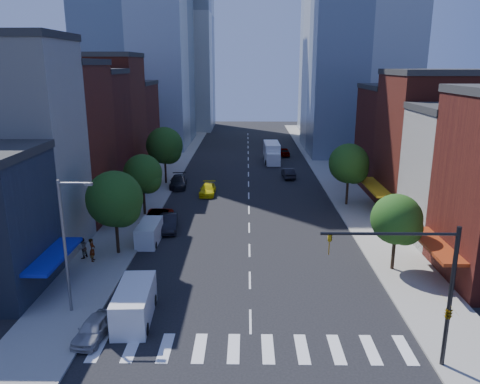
{
  "coord_description": "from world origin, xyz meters",
  "views": [
    {
      "loc": [
        -0.29,
        -26.96,
        16.07
      ],
      "look_at": [
        -0.87,
        13.51,
        5.0
      ],
      "focal_mm": 35.0,
      "sensor_mm": 36.0,
      "label": 1
    }
  ],
  "objects_px": {
    "cargo_van_far": "(149,233)",
    "pedestrian_far": "(82,248)",
    "cargo_van_near": "(134,305)",
    "taxi": "(208,189)",
    "box_truck": "(272,153)",
    "parked_car_rear": "(178,182)",
    "pedestrian_near": "(92,250)",
    "traffic_car_far": "(284,152)",
    "parked_car_front": "(94,328)",
    "parked_car_third": "(156,219)",
    "parked_car_second": "(169,223)",
    "traffic_car_oncoming": "(288,173)"
  },
  "relations": [
    {
      "from": "traffic_car_oncoming",
      "to": "parked_car_second",
      "type": "bearing_deg",
      "value": 54.18
    },
    {
      "from": "parked_car_third",
      "to": "parked_car_rear",
      "type": "distance_m",
      "value": 16.03
    },
    {
      "from": "parked_car_rear",
      "to": "pedestrian_near",
      "type": "xyz_separation_m",
      "value": [
        -3.64,
        -25.0,
        0.37
      ]
    },
    {
      "from": "parked_car_third",
      "to": "parked_car_front",
      "type": "bearing_deg",
      "value": -87.16
    },
    {
      "from": "parked_car_third",
      "to": "traffic_car_far",
      "type": "xyz_separation_m",
      "value": [
        15.97,
        38.74,
        -0.06
      ]
    },
    {
      "from": "parked_car_rear",
      "to": "pedestrian_far",
      "type": "relative_size",
      "value": 2.99
    },
    {
      "from": "parked_car_front",
      "to": "traffic_car_far",
      "type": "xyz_separation_m",
      "value": [
        15.97,
        58.88,
        0.11
      ]
    },
    {
      "from": "cargo_van_far",
      "to": "taxi",
      "type": "distance_m",
      "value": 17.29
    },
    {
      "from": "parked_car_rear",
      "to": "taxi",
      "type": "distance_m",
      "value": 5.65
    },
    {
      "from": "cargo_van_far",
      "to": "pedestrian_far",
      "type": "bearing_deg",
      "value": -140.74
    },
    {
      "from": "parked_car_third",
      "to": "cargo_van_far",
      "type": "height_order",
      "value": "cargo_van_far"
    },
    {
      "from": "pedestrian_near",
      "to": "taxi",
      "type": "bearing_deg",
      "value": -27.59
    },
    {
      "from": "pedestrian_far",
      "to": "pedestrian_near",
      "type": "bearing_deg",
      "value": 80.89
    },
    {
      "from": "cargo_van_near",
      "to": "taxi",
      "type": "distance_m",
      "value": 30.58
    },
    {
      "from": "cargo_van_near",
      "to": "taxi",
      "type": "bearing_deg",
      "value": 82.73
    },
    {
      "from": "parked_car_third",
      "to": "traffic_car_far",
      "type": "distance_m",
      "value": 41.9
    },
    {
      "from": "parked_car_second",
      "to": "cargo_van_near",
      "type": "distance_m",
      "value": 17.23
    },
    {
      "from": "box_truck",
      "to": "parked_car_rear",
      "type": "bearing_deg",
      "value": -129.75
    },
    {
      "from": "parked_car_front",
      "to": "cargo_van_far",
      "type": "xyz_separation_m",
      "value": [
        0.18,
        15.68,
        0.31
      ]
    },
    {
      "from": "cargo_van_near",
      "to": "traffic_car_far",
      "type": "xyz_separation_m",
      "value": [
        13.96,
        56.89,
        -0.37
      ]
    },
    {
      "from": "parked_car_second",
      "to": "parked_car_rear",
      "type": "bearing_deg",
      "value": 88.23
    },
    {
      "from": "parked_car_rear",
      "to": "box_truck",
      "type": "distance_m",
      "value": 21.74
    },
    {
      "from": "cargo_van_far",
      "to": "traffic_car_oncoming",
      "type": "distance_m",
      "value": 30.12
    },
    {
      "from": "taxi",
      "to": "pedestrian_near",
      "type": "relative_size",
      "value": 2.36
    },
    {
      "from": "traffic_car_far",
      "to": "traffic_car_oncoming",
      "type": "bearing_deg",
      "value": 83.26
    },
    {
      "from": "pedestrian_far",
      "to": "cargo_van_near",
      "type": "bearing_deg",
      "value": 54.09
    },
    {
      "from": "cargo_van_far",
      "to": "traffic_car_far",
      "type": "xyz_separation_m",
      "value": [
        15.78,
        43.2,
        -0.2
      ]
    },
    {
      "from": "cargo_van_near",
      "to": "box_truck",
      "type": "distance_m",
      "value": 52.49
    },
    {
      "from": "taxi",
      "to": "pedestrian_near",
      "type": "distance_m",
      "value": 22.72
    },
    {
      "from": "parked_car_third",
      "to": "pedestrian_near",
      "type": "relative_size",
      "value": 2.94
    },
    {
      "from": "parked_car_front",
      "to": "parked_car_second",
      "type": "relative_size",
      "value": 0.8
    },
    {
      "from": "taxi",
      "to": "box_truck",
      "type": "bearing_deg",
      "value": 67.01
    },
    {
      "from": "box_truck",
      "to": "pedestrian_near",
      "type": "xyz_separation_m",
      "value": [
        -17.13,
        -42.02,
        -0.4
      ]
    },
    {
      "from": "parked_car_third",
      "to": "cargo_van_far",
      "type": "bearing_deg",
      "value": -84.82
    },
    {
      "from": "traffic_car_far",
      "to": "parked_car_third",
      "type": "bearing_deg",
      "value": 63.01
    },
    {
      "from": "parked_car_third",
      "to": "taxi",
      "type": "xyz_separation_m",
      "value": [
        4.27,
        12.33,
        -0.13
      ]
    },
    {
      "from": "parked_car_rear",
      "to": "cargo_van_near",
      "type": "distance_m",
      "value": 34.25
    },
    {
      "from": "parked_car_third",
      "to": "traffic_car_far",
      "type": "height_order",
      "value": "parked_car_third"
    },
    {
      "from": "traffic_car_far",
      "to": "parked_car_front",
      "type": "bearing_deg",
      "value": 70.24
    },
    {
      "from": "traffic_car_oncoming",
      "to": "pedestrian_near",
      "type": "xyz_separation_m",
      "value": [
        -18.96,
        -30.54,
        0.42
      ]
    },
    {
      "from": "box_truck",
      "to": "parked_car_front",
      "type": "bearing_deg",
      "value": -105.58
    },
    {
      "from": "parked_car_third",
      "to": "cargo_van_near",
      "type": "height_order",
      "value": "cargo_van_near"
    },
    {
      "from": "parked_car_front",
      "to": "cargo_van_far",
      "type": "bearing_deg",
      "value": 97.22
    },
    {
      "from": "cargo_van_far",
      "to": "traffic_car_far",
      "type": "bearing_deg",
      "value": 70.26
    },
    {
      "from": "cargo_van_far",
      "to": "box_truck",
      "type": "relative_size",
      "value": 0.56
    },
    {
      "from": "parked_car_third",
      "to": "parked_car_rear",
      "type": "height_order",
      "value": "parked_car_third"
    },
    {
      "from": "traffic_car_oncoming",
      "to": "cargo_van_near",
      "type": "bearing_deg",
      "value": 67.33
    },
    {
      "from": "taxi",
      "to": "box_truck",
      "type": "distance_m",
      "value": 22.7
    },
    {
      "from": "cargo_van_near",
      "to": "pedestrian_near",
      "type": "bearing_deg",
      "value": 118.54
    },
    {
      "from": "parked_car_third",
      "to": "box_truck",
      "type": "relative_size",
      "value": 0.71
    }
  ]
}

